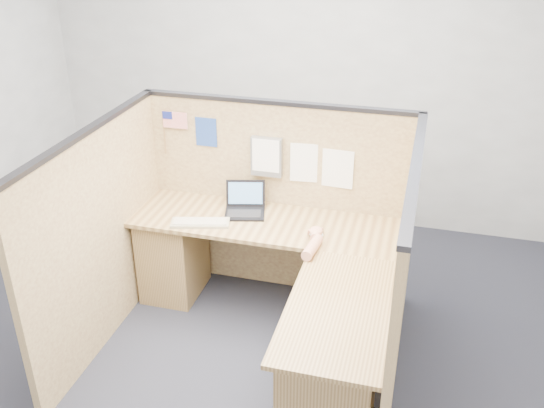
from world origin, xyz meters
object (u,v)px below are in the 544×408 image
(laptop, at_px, (247,205))
(keyboard, at_px, (200,223))
(mouse, at_px, (316,234))
(l_desk, at_px, (277,295))

(laptop, relative_size, keyboard, 0.78)
(laptop, relative_size, mouse, 3.16)
(mouse, bearing_deg, l_desk, -127.32)
(l_desk, height_order, laptop, laptop)
(keyboard, relative_size, mouse, 4.04)
(laptop, bearing_deg, l_desk, -68.23)
(l_desk, bearing_deg, keyboard, 160.05)
(laptop, xyz_separation_m, mouse, (0.57, -0.24, -0.03))
(l_desk, xyz_separation_m, mouse, (0.20, 0.27, 0.36))
(l_desk, relative_size, mouse, 18.10)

